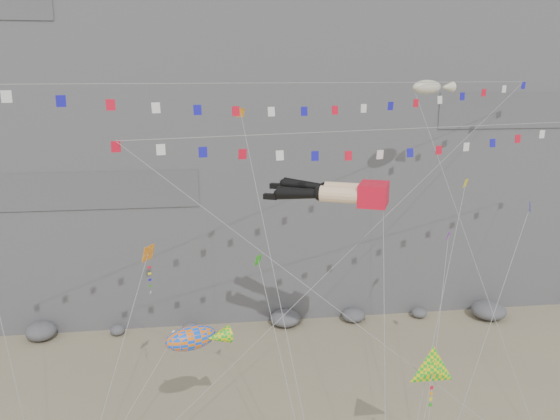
# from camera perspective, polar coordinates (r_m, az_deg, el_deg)

# --- Properties ---
(cliff) EXTENTS (80.00, 28.00, 50.00)m
(cliff) POSITION_cam_1_polar(r_m,az_deg,el_deg) (58.29, -1.58, 17.88)
(cliff) COLOR slate
(cliff) RESTS_ON ground
(talus_boulders) EXTENTS (60.00, 3.00, 1.20)m
(talus_boulders) POSITION_cam_1_polar(r_m,az_deg,el_deg) (47.66, 0.56, -11.27)
(talus_boulders) COLOR slate
(talus_boulders) RESTS_ON ground
(legs_kite) EXTENTS (7.49, 14.94, 18.23)m
(legs_kite) POSITION_cam_1_polar(r_m,az_deg,el_deg) (32.59, 6.19, 1.84)
(legs_kite) COLOR red
(legs_kite) RESTS_ON ground
(flag_banner_upper) EXTENTS (35.96, 19.42, 27.50)m
(flag_banner_upper) POSITION_cam_1_polar(r_m,az_deg,el_deg) (34.07, 4.21, 13.08)
(flag_banner_upper) COLOR red
(flag_banner_upper) RESTS_ON ground
(flag_banner_lower) EXTENTS (31.34, 13.30, 20.84)m
(flag_banner_lower) POSITION_cam_1_polar(r_m,az_deg,el_deg) (33.65, 12.09, 8.23)
(flag_banner_lower) COLOR red
(flag_banner_lower) RESTS_ON ground
(harlequin_kite) EXTENTS (4.57, 9.17, 14.37)m
(harlequin_kite) POSITION_cam_1_polar(r_m,az_deg,el_deg) (30.77, -13.62, -4.48)
(harlequin_kite) COLOR red
(harlequin_kite) RESTS_ON ground
(fish_windsock) EXTENTS (8.51, 6.80, 10.94)m
(fish_windsock) POSITION_cam_1_polar(r_m,az_deg,el_deg) (30.50, -9.31, -13.09)
(fish_windsock) COLOR orange
(fish_windsock) RESTS_ON ground
(delta_kite) EXTENTS (4.50, 4.88, 8.80)m
(delta_kite) POSITION_cam_1_polar(r_m,az_deg,el_deg) (29.17, 15.69, -15.89)
(delta_kite) COLOR yellow
(delta_kite) RESTS_ON ground
(blimp_windsock) EXTENTS (4.80, 14.28, 24.02)m
(blimp_windsock) POSITION_cam_1_polar(r_m,az_deg,el_deg) (40.80, 15.13, 12.20)
(blimp_windsock) COLOR beige
(blimp_windsock) RESTS_ON ground
(small_kite_a) EXTENTS (3.59, 14.12, 23.13)m
(small_kite_a) POSITION_cam_1_polar(r_m,az_deg,el_deg) (32.86, -3.99, 9.44)
(small_kite_a) COLOR orange
(small_kite_a) RESTS_ON ground
(small_kite_b) EXTENTS (6.29, 11.54, 16.34)m
(small_kite_b) POSITION_cam_1_polar(r_m,az_deg,el_deg) (36.54, 17.15, -2.96)
(small_kite_b) COLOR purple
(small_kite_b) RESTS_ON ground
(small_kite_c) EXTENTS (2.89, 9.23, 14.34)m
(small_kite_c) POSITION_cam_1_polar(r_m,az_deg,el_deg) (28.73, -2.22, -5.58)
(small_kite_c) COLOR green
(small_kite_c) RESTS_ON ground
(small_kite_d) EXTENTS (9.15, 13.26, 20.66)m
(small_kite_d) POSITION_cam_1_polar(r_m,az_deg,el_deg) (36.80, 18.74, 2.22)
(small_kite_d) COLOR yellow
(small_kite_d) RESTS_ON ground
(small_kite_e) EXTENTS (9.13, 8.09, 17.51)m
(small_kite_e) POSITION_cam_1_polar(r_m,az_deg,el_deg) (34.22, 24.54, -0.11)
(small_kite_e) COLOR #1915B7
(small_kite_e) RESTS_ON ground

